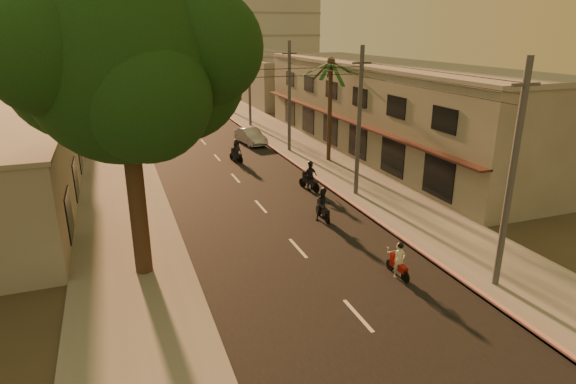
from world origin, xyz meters
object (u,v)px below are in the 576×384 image
at_px(scooter_red, 399,262).
at_px(scooter_mid_b, 310,177).
at_px(scooter_mid_a, 323,205).
at_px(scooter_far_a, 236,152).
at_px(parked_car, 251,136).
at_px(broadleaf_tree, 134,68).
at_px(palm_tree, 331,67).

bearing_deg(scooter_red, scooter_mid_b, 84.00).
bearing_deg(scooter_mid_b, scooter_mid_a, -121.48).
distance_m(scooter_far_a, parked_car, 6.16).
distance_m(broadleaf_tree, scooter_red, 13.00).
bearing_deg(scooter_far_a, scooter_mid_a, -102.31).
distance_m(broadleaf_tree, parked_car, 25.30).
bearing_deg(scooter_far_a, broadleaf_tree, -134.05).
relative_size(broadleaf_tree, palm_tree, 1.48).
relative_size(scooter_mid_b, parked_car, 0.43).
xyz_separation_m(scooter_mid_a, scooter_far_a, (-1.40, 13.40, -0.03)).
height_order(scooter_red, scooter_mid_a, scooter_mid_a).
bearing_deg(parked_car, palm_tree, -70.64).
bearing_deg(scooter_mid_b, parked_car, 73.08).
distance_m(scooter_red, scooter_mid_b, 11.90).
xyz_separation_m(broadleaf_tree, scooter_mid_b, (10.50, 7.74, -7.60)).
relative_size(scooter_red, scooter_mid_b, 0.83).
height_order(scooter_mid_b, parked_car, scooter_mid_b).
bearing_deg(scooter_far_a, parked_car, 45.61).
relative_size(palm_tree, scooter_mid_b, 4.23).
relative_size(scooter_mid_a, parked_car, 0.42).
xyz_separation_m(palm_tree, scooter_mid_a, (-5.42, -11.11, -6.31)).
distance_m(scooter_mid_b, scooter_far_a, 8.82).
height_order(broadleaf_tree, scooter_red, broadleaf_tree).
xyz_separation_m(broadleaf_tree, palm_tree, (14.61, 13.86, -1.33)).
bearing_deg(scooter_mid_b, scooter_red, -111.41).
bearing_deg(parked_car, broadleaf_tree, -124.23).
distance_m(scooter_mid_a, parked_car, 18.97).
relative_size(scooter_red, scooter_far_a, 0.90).
relative_size(palm_tree, scooter_mid_a, 4.33).
height_order(palm_tree, scooter_mid_b, palm_tree).
bearing_deg(scooter_mid_b, broadleaf_tree, -160.47).
bearing_deg(broadleaf_tree, scooter_red, -23.33).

